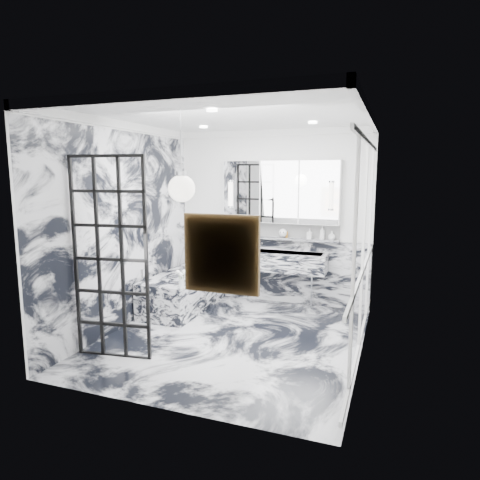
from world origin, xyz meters
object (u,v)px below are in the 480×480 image
at_px(trough_sink, 276,261).
at_px(bathtub, 184,291).
at_px(mirror_cabinet, 280,192).
at_px(crittall_door, 110,259).

distance_m(trough_sink, bathtub, 1.55).
bearing_deg(mirror_cabinet, bathtub, -147.94).
distance_m(crittall_door, trough_sink, 2.87).
distance_m(mirror_cabinet, bathtub, 2.20).
bearing_deg(mirror_cabinet, crittall_door, -114.80).
height_order(crittall_door, mirror_cabinet, mirror_cabinet).
bearing_deg(crittall_door, mirror_cabinet, 57.26).
height_order(mirror_cabinet, bathtub, mirror_cabinet).
xyz_separation_m(mirror_cabinet, bathtub, (-1.32, -0.83, -1.54)).
height_order(trough_sink, bathtub, trough_sink).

